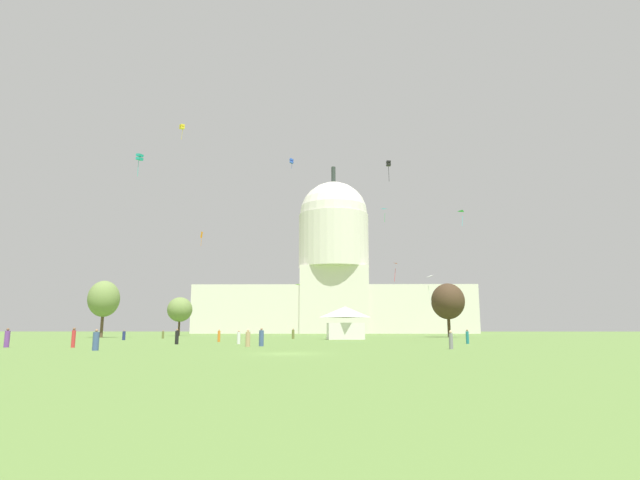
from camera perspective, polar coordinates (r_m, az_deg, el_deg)
name	(u,v)px	position (r m, az deg, el deg)	size (l,w,h in m)	color
ground_plane	(288,354)	(35.68, -3.59, -12.46)	(800.00, 800.00, 0.00)	olive
capitol_building	(334,273)	(214.08, 1.55, -3.64)	(113.43, 29.22, 70.65)	silver
event_tent	(345,323)	(86.48, 2.80, -9.17)	(6.49, 6.26, 5.39)	white
tree_west_near	(180,310)	(139.79, -15.27, -7.45)	(8.01, 8.17, 9.93)	#42301E
tree_east_mid	(448,301)	(114.28, 13.99, -6.62)	(7.99, 8.71, 11.42)	#42301E
tree_west_mid	(104,299)	(115.45, -22.84, -6.04)	(6.64, 6.77, 11.57)	brown
person_white_front_center	(239,338)	(59.59, -9.00, -10.65)	(0.45, 0.45, 1.53)	silver
person_denim_mid_right	(96,341)	(44.33, -23.59, -10.21)	(0.50, 0.50, 1.64)	#3D5684
person_navy_lawn_far_left	(124,336)	(85.93, -20.91, -9.87)	(0.64, 0.64, 1.53)	navy
person_olive_mid_center	(163,335)	(98.00, -17.01, -10.02)	(0.41, 0.41, 1.48)	olive
person_teal_mid_left	(467,337)	(62.10, 16.02, -10.31)	(0.47, 0.47, 1.61)	#1E757A
person_black_lawn_far_right	(177,337)	(59.82, -15.58, -10.34)	(0.55, 0.55, 1.69)	black
person_tan_edge_east	(248,339)	(50.33, -7.99, -10.78)	(0.55, 0.55, 1.66)	tan
person_purple_aisle_center	(7,339)	(55.66, -31.37, -9.32)	(0.60, 0.60, 1.74)	#703D93
person_grey_deep_crowd	(451,340)	(44.91, 14.30, -10.72)	(0.38, 0.38, 1.54)	gray
person_red_back_right	(73,338)	(52.19, -25.65, -9.78)	(0.47, 0.47, 1.79)	red
person_olive_near_tree_west	(293,334)	(91.07, -3.00, -10.38)	(0.46, 0.46, 1.79)	olive
person_denim_near_tent	(261,338)	(51.44, -6.51, -10.74)	(0.60, 0.60, 1.76)	#3D5684
person_orange_near_tree_east	(219,336)	(70.21, -11.13, -10.40)	(0.49, 0.49, 1.65)	orange
kite_white_low	(426,281)	(72.90, 11.70, -4.52)	(1.16, 1.79, 3.24)	white
kite_green_mid	(463,212)	(119.86, 15.53, 2.97)	(1.60, 1.30, 3.44)	green
kite_yellow_high	(182,127)	(121.76, -15.04, 12.01)	(1.29, 1.28, 3.51)	yellow
kite_turquoise_mid	(140,157)	(104.85, -19.36, 8.64)	(1.44, 1.42, 4.54)	teal
kite_lime_low	(298,285)	(178.99, -2.47, -5.01)	(1.36, 0.88, 0.29)	#8CD133
kite_red_low	(393,266)	(104.66, 8.12, -2.90)	(1.05, 1.29, 3.47)	red
kite_blue_high	(292,161)	(153.03, -3.17, 8.72)	(1.22, 1.12, 3.04)	blue
kite_cyan_mid	(384,211)	(127.69, 7.08, 3.21)	(1.43, 0.90, 3.20)	#33BCDB
kite_black_mid	(388,164)	(104.03, 7.60, 8.38)	(0.87, 0.86, 4.20)	black
kite_orange_mid	(202,236)	(124.26, -13.00, 0.44)	(0.49, 0.53, 3.39)	orange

